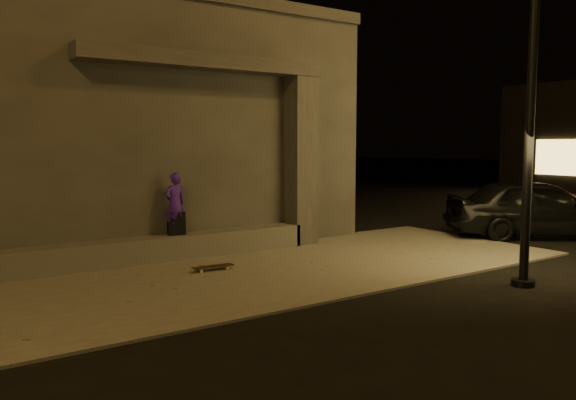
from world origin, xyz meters
TOP-DOWN VIEW (x-y plane):
  - ground at (0.00, 0.00)m, footprint 120.00×120.00m
  - sidewalk at (0.00, 2.00)m, footprint 11.00×4.40m
  - building at (-1.00, 6.49)m, footprint 9.00×5.10m
  - ledge at (-1.50, 3.75)m, footprint 6.00×0.55m
  - column at (1.70, 3.75)m, footprint 0.55×0.55m
  - canopy at (-0.50, 3.80)m, footprint 5.00×0.70m
  - skateboarder at (-1.22, 3.75)m, footprint 0.47×0.34m
  - backpack at (-1.20, 3.75)m, footprint 0.34×0.25m
  - skateboard at (-1.11, 2.40)m, footprint 0.73×0.24m
  - car_a at (6.92, 1.41)m, footprint 4.35×3.70m

SIDE VIEW (x-z plane):
  - ground at x=0.00m, z-range 0.00..0.00m
  - sidewalk at x=0.00m, z-range 0.00..0.04m
  - skateboard at x=-1.11m, z-range 0.07..0.14m
  - ledge at x=-1.50m, z-range 0.04..0.49m
  - backpack at x=-1.20m, z-range 0.42..0.87m
  - car_a at x=6.92m, z-range 0.00..1.41m
  - skateboarder at x=-1.22m, z-range 0.49..1.68m
  - column at x=1.70m, z-range 0.04..3.64m
  - building at x=-1.00m, z-range -0.01..5.22m
  - canopy at x=-0.50m, z-range 3.64..3.92m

